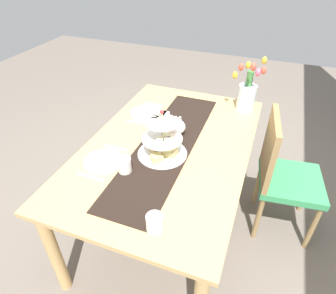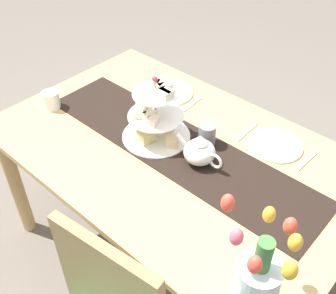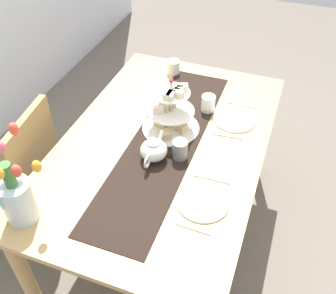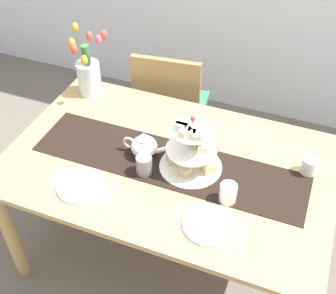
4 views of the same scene
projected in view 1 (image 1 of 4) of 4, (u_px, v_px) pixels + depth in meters
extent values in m
plane|color=#6B6056|center=(169.00, 220.00, 2.29)|extent=(8.00, 8.00, 0.00)
cube|color=tan|center=(169.00, 146.00, 1.86)|extent=(1.58, 1.00, 0.03)
cylinder|color=tan|center=(153.00, 126.00, 2.75)|extent=(0.07, 0.07, 0.71)
cylinder|color=tan|center=(54.00, 252.00, 1.66)|extent=(0.07, 0.07, 0.71)
cylinder|color=tan|center=(245.00, 145.00, 2.50)|extent=(0.07, 0.07, 0.71)
cylinder|color=olive|center=(312.00, 228.00, 1.98)|extent=(0.04, 0.04, 0.41)
cylinder|color=olive|center=(305.00, 191.00, 2.26)|extent=(0.04, 0.04, 0.41)
cylinder|color=olive|center=(258.00, 218.00, 2.05)|extent=(0.04, 0.04, 0.41)
cylinder|color=olive|center=(258.00, 184.00, 2.33)|extent=(0.04, 0.04, 0.41)
cube|color=#389356|center=(291.00, 181.00, 2.02)|extent=(0.47, 0.47, 0.05)
cube|color=olive|center=(270.00, 148.00, 1.91)|extent=(0.42, 0.09, 0.45)
cube|color=black|center=(167.00, 144.00, 1.85)|extent=(1.34, 0.33, 0.00)
cylinder|color=beige|center=(162.00, 135.00, 1.68)|extent=(0.01, 0.01, 0.28)
cylinder|color=white|center=(162.00, 153.00, 1.77)|extent=(0.30, 0.30, 0.01)
cylinder|color=white|center=(162.00, 139.00, 1.70)|extent=(0.24, 0.24, 0.01)
cylinder|color=white|center=(162.00, 123.00, 1.63)|extent=(0.19, 0.19, 0.01)
cube|color=#EED57A|center=(156.00, 158.00, 1.69)|extent=(0.08, 0.08, 0.05)
cube|color=#D2C77F|center=(170.00, 152.00, 1.73)|extent=(0.07, 0.08, 0.05)
cube|color=beige|center=(168.00, 142.00, 1.82)|extent=(0.07, 0.08, 0.04)
cube|color=#DFC287|center=(153.00, 148.00, 1.77)|extent=(0.06, 0.07, 0.04)
cube|color=beige|center=(160.00, 141.00, 1.64)|extent=(0.06, 0.05, 0.03)
cube|color=silver|center=(168.00, 142.00, 1.64)|extent=(0.07, 0.06, 0.03)
cube|color=beige|center=(168.00, 138.00, 1.68)|extent=(0.04, 0.06, 0.03)
cube|color=#F1DAC7|center=(173.00, 134.00, 1.70)|extent=(0.05, 0.06, 0.03)
cube|color=silver|center=(166.00, 116.00, 1.66)|extent=(0.06, 0.04, 0.03)
cube|color=beige|center=(163.00, 115.00, 1.66)|extent=(0.06, 0.04, 0.03)
cube|color=beige|center=(156.00, 117.00, 1.65)|extent=(0.05, 0.07, 0.03)
cube|color=#EDEAC7|center=(156.00, 119.00, 1.63)|extent=(0.05, 0.06, 0.03)
cube|color=beige|center=(152.00, 121.00, 1.61)|extent=(0.05, 0.07, 0.03)
sphere|color=red|center=(162.00, 112.00, 1.59)|extent=(0.02, 0.02, 0.02)
ellipsoid|color=white|center=(176.00, 127.00, 1.92)|extent=(0.13, 0.13, 0.10)
cone|color=white|center=(176.00, 118.00, 1.88)|extent=(0.06, 0.06, 0.04)
cylinder|color=white|center=(171.00, 133.00, 1.84)|extent=(0.07, 0.02, 0.06)
torus|color=white|center=(180.00, 121.00, 1.98)|extent=(0.07, 0.01, 0.07)
cylinder|color=silver|center=(246.00, 98.00, 2.17)|extent=(0.13, 0.13, 0.19)
cylinder|color=#3D7538|center=(250.00, 79.00, 2.08)|extent=(0.05, 0.05, 0.12)
ellipsoid|color=#EF4C38|center=(253.00, 67.00, 1.91)|extent=(0.04, 0.04, 0.06)
ellipsoid|color=#E5607A|center=(258.00, 72.00, 1.98)|extent=(0.04, 0.04, 0.06)
ellipsoid|color=#EF4C38|center=(264.00, 70.00, 2.03)|extent=(0.04, 0.04, 0.06)
ellipsoid|color=yellow|center=(264.00, 60.00, 2.06)|extent=(0.04, 0.04, 0.06)
ellipsoid|color=yellow|center=(248.00, 65.00, 2.09)|extent=(0.04, 0.04, 0.06)
ellipsoid|color=#EF4C38|center=(241.00, 67.00, 2.07)|extent=(0.04, 0.04, 0.06)
ellipsoid|color=yellow|center=(235.00, 75.00, 2.05)|extent=(0.04, 0.04, 0.06)
cylinder|color=white|center=(155.00, 223.00, 1.30)|extent=(0.08, 0.08, 0.08)
cylinder|color=white|center=(146.00, 113.00, 2.17)|extent=(0.23, 0.23, 0.01)
cube|color=silver|center=(153.00, 104.00, 2.28)|extent=(0.02, 0.15, 0.01)
cube|color=silver|center=(138.00, 123.00, 2.06)|extent=(0.02, 0.17, 0.01)
cylinder|color=white|center=(103.00, 161.00, 1.71)|extent=(0.23, 0.23, 0.01)
cube|color=silver|center=(116.00, 148.00, 1.82)|extent=(0.02, 0.15, 0.01)
cube|color=silver|center=(90.00, 177.00, 1.60)|extent=(0.02, 0.17, 0.01)
cylinder|color=slate|center=(157.00, 128.00, 1.91)|extent=(0.08, 0.08, 0.09)
cylinder|color=white|center=(125.00, 165.00, 1.61)|extent=(0.08, 0.08, 0.09)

